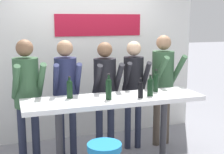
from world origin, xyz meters
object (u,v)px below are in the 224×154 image
object	(u,v)px
person_center_left	(105,86)
wine_bottle_3	(109,88)
person_left	(66,86)
wine_bottle_1	(150,86)
wine_bottle_4	(70,88)
person_center_right	(163,77)
person_center	(134,82)
tasting_table	(114,109)
person_far_left	(27,88)
wine_bottle_2	(156,81)
wine_bottle_0	(141,89)

from	to	relation	value
person_center_left	wine_bottle_3	bearing A→B (deg)	-101.89
person_left	wine_bottle_1	bearing A→B (deg)	-29.35
wine_bottle_4	person_left	bearing A→B (deg)	85.97
person_center_left	person_center_right	bearing A→B (deg)	5.61
wine_bottle_3	person_center_right	bearing A→B (deg)	32.23
wine_bottle_1	person_center_right	bearing A→B (deg)	51.69
person_center	person_center_right	size ratio (longest dim) A/B	0.95
wine_bottle_1	person_left	bearing A→B (deg)	146.77
person_center_right	wine_bottle_4	size ratio (longest dim) A/B	6.26
tasting_table	wine_bottle_3	world-z (taller)	wine_bottle_3
person_far_left	person_center_left	size ratio (longest dim) A/B	1.04
wine_bottle_1	wine_bottle_2	size ratio (longest dim) A/B	0.90
person_far_left	person_left	size ratio (longest dim) A/B	1.01
person_center_right	wine_bottle_2	world-z (taller)	person_center_right
wine_bottle_1	wine_bottle_4	bearing A→B (deg)	168.19
wine_bottle_3	person_center_left	bearing A→B (deg)	76.54
person_center	wine_bottle_1	xyz separation A→B (m)	(-0.06, -0.71, 0.09)
tasting_table	person_center	distance (m)	0.86
tasting_table	wine_bottle_2	world-z (taller)	wine_bottle_2
wine_bottle_1	wine_bottle_2	bearing A→B (deg)	48.59
person_left	person_center	xyz separation A→B (m)	(1.05, 0.06, -0.03)
wine_bottle_4	tasting_table	bearing A→B (deg)	-14.40
person_center_right	person_left	bearing A→B (deg)	175.56
person_far_left	wine_bottle_2	size ratio (longest dim) A/B	5.61
person_far_left	wine_bottle_2	world-z (taller)	person_far_left
person_left	person_center_right	bearing A→B (deg)	6.26
person_far_left	person_center_left	bearing A→B (deg)	-7.20
person_center_left	wine_bottle_1	distance (m)	0.77
wine_bottle_0	person_center_left	bearing A→B (deg)	109.78
person_left	person_center_right	size ratio (longest dim) A/B	0.98
person_left	wine_bottle_4	bearing A→B (deg)	-90.15
wine_bottle_3	person_left	bearing A→B (deg)	122.80
person_center_left	wine_bottle_2	world-z (taller)	person_center_left
person_left	person_center	distance (m)	1.05
person_center_left	person_center	distance (m)	0.48
person_center_right	wine_bottle_4	bearing A→B (deg)	-169.31
person_center_left	person_far_left	bearing A→B (deg)	-177.86
tasting_table	person_center_left	bearing A→B (deg)	84.57
person_center_right	wine_bottle_2	bearing A→B (deg)	-133.77
wine_bottle_3	wine_bottle_0	bearing A→B (deg)	-8.06
person_far_left	wine_bottle_4	xyz separation A→B (m)	(0.50, -0.42, 0.06)
person_far_left	wine_bottle_2	xyz separation A→B (m)	(1.71, -0.42, 0.07)
wine_bottle_2	person_center	bearing A→B (deg)	103.61
wine_bottle_3	person_center	bearing A→B (deg)	48.49
person_far_left	person_center	bearing A→B (deg)	-4.87
person_far_left	wine_bottle_1	world-z (taller)	person_far_left
person_center_right	wine_bottle_0	xyz separation A→B (m)	(-0.73, -0.77, 0.04)
wine_bottle_0	wine_bottle_1	world-z (taller)	wine_bottle_1
person_center_left	wine_bottle_3	size ratio (longest dim) A/B	5.16
person_center_right	wine_bottle_3	size ratio (longest dim) A/B	5.40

